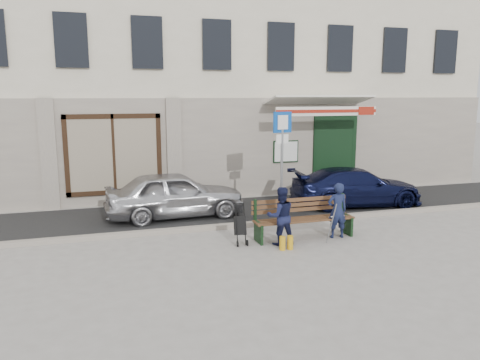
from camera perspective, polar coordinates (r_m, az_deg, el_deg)
name	(u,v)px	position (r m, az deg, el deg)	size (l,w,h in m)	color
ground	(272,244)	(10.59, 3.95, -7.82)	(80.00, 80.00, 0.00)	#9E9991
asphalt_lane	(234,211)	(13.42, -0.74, -3.86)	(60.00, 3.20, 0.01)	#282828
curb	(251,224)	(11.93, 1.40, -5.41)	(60.00, 0.18, 0.12)	#9E9384
building	(194,49)	(18.29, -5.59, 15.57)	(20.00, 8.27, 10.00)	beige
car_silver	(175,194)	(12.82, -7.91, -1.73)	(1.50, 3.74, 1.27)	silver
car_navy	(356,187)	(14.48, 13.97, -0.81)	(1.61, 3.95, 1.15)	black
parking_sign	(282,148)	(12.14, 5.15, 3.91)	(0.53, 0.13, 2.87)	gray
bench	(302,219)	(10.99, 7.57, -4.73)	(2.40, 1.17, 0.98)	brown
man	(337,210)	(11.11, 11.77, -3.65)	(0.48, 0.31, 1.30)	#161D3D
woman	(281,216)	(10.43, 4.97, -4.39)	(0.64, 0.50, 1.31)	#141838
stroller	(240,226)	(10.48, 0.02, -5.68)	(0.29, 0.39, 0.91)	black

